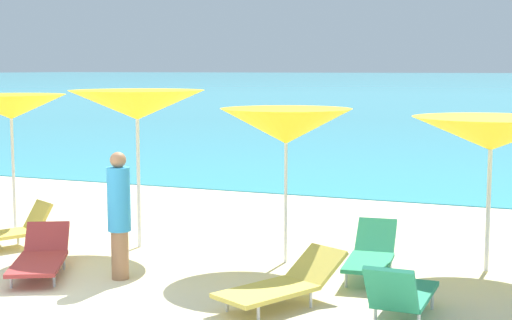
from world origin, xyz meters
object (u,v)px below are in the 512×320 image
lounge_chair_4 (371,254)px  lounge_chair_1 (283,283)px  lounge_chair_6 (10,230)px  umbrella_1 (11,107)px  umbrella_4 (491,134)px  beachgoer_0 (119,212)px  lounge_chair_0 (40,256)px  umbrella_2 (137,105)px  umbrella_3 (286,126)px  lounge_chair_2 (401,293)px

lounge_chair_4 → lounge_chair_1: bearing=-118.3°
lounge_chair_1 → lounge_chair_6: (-4.68, 1.06, 0.02)m
umbrella_1 → lounge_chair_6: umbrella_1 is taller
umbrella_4 → beachgoer_0: (-4.26, -2.15, -0.95)m
lounge_chair_0 → lounge_chair_6: lounge_chair_6 is taller
umbrella_2 → beachgoer_0: 2.16m
umbrella_1 → lounge_chair_0: umbrella_1 is taller
umbrella_3 → lounge_chair_4: bearing=-13.0°
umbrella_3 → beachgoer_0: size_ratio=1.31×
umbrella_2 → umbrella_1: bearing=175.2°
umbrella_1 → umbrella_2: bearing=-4.8°
umbrella_2 → lounge_chair_2: bearing=-24.6°
umbrella_3 → lounge_chair_6: umbrella_3 is taller
umbrella_3 → lounge_chair_6: 4.41m
umbrella_3 → umbrella_4: umbrella_3 is taller
umbrella_3 → lounge_chair_0: size_ratio=1.31×
beachgoer_0 → umbrella_4: bearing=-88.6°
umbrella_2 → lounge_chair_6: size_ratio=1.69×
umbrella_4 → lounge_chair_6: bearing=-168.5°
lounge_chair_2 → lounge_chair_6: (-6.03, 1.15, -0.04)m
lounge_chair_1 → lounge_chair_2: lounge_chair_2 is taller
lounge_chair_6 → beachgoer_0: size_ratio=0.85×
umbrella_4 → beachgoer_0: umbrella_4 is taller
umbrella_3 → lounge_chair_1: (0.64, -1.85, -1.61)m
umbrella_1 → beachgoer_0: (3.15, -1.83, -1.17)m
umbrella_1 → umbrella_3: bearing=-3.0°
lounge_chair_6 → lounge_chair_2: bearing=17.1°
umbrella_4 → lounge_chair_1: umbrella_4 is taller
lounge_chair_2 → lounge_chair_4: lounge_chair_2 is taller
lounge_chair_2 → umbrella_4: bearing=-103.5°
lounge_chair_4 → beachgoer_0: beachgoer_0 is taller
umbrella_1 → umbrella_3: (4.80, -0.25, -0.16)m
umbrella_3 → lounge_chair_4: (1.27, -0.29, -1.57)m
lounge_chair_2 → beachgoer_0: beachgoer_0 is taller
lounge_chair_4 → lounge_chair_6: size_ratio=1.09×
umbrella_2 → lounge_chair_4: size_ratio=1.55×
lounge_chair_0 → lounge_chair_4: 4.25m
umbrella_2 → lounge_chair_4: umbrella_2 is taller
lounge_chair_0 → umbrella_1: bearing=107.4°
lounge_chair_1 → lounge_chair_2: 1.35m
lounge_chair_1 → lounge_chair_6: bearing=-166.7°
umbrella_2 → lounge_chair_1: 3.99m
umbrella_1 → lounge_chair_1: 6.10m
umbrella_1 → umbrella_4: size_ratio=1.00×
lounge_chair_0 → lounge_chair_1: (3.34, -0.04, 0.02)m
umbrella_2 → lounge_chair_2: (4.32, -1.98, -1.80)m
umbrella_4 → lounge_chair_4: 2.19m
lounge_chair_6 → umbrella_3: bearing=38.8°
lounge_chair_0 → lounge_chair_6: size_ratio=1.17×
lounge_chair_0 → beachgoer_0: beachgoer_0 is taller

